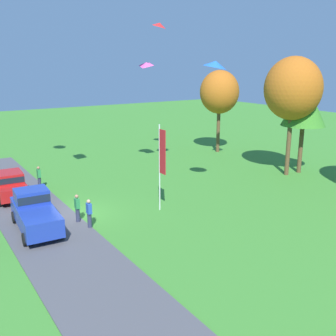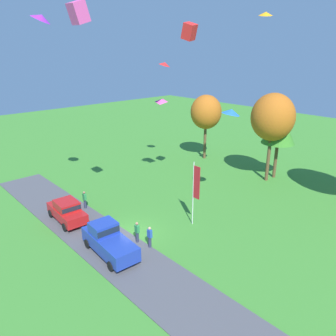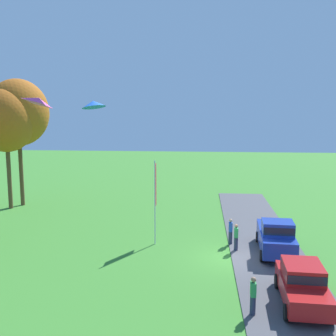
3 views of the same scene
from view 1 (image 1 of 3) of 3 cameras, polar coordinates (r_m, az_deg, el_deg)
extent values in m
plane|color=#3D842D|center=(24.92, -13.22, -6.63)|extent=(120.00, 120.00, 0.00)
cube|color=#4C4C51|center=(24.34, -18.02, -7.44)|extent=(36.00, 4.40, 0.06)
cube|color=red|center=(28.99, -21.94, -2.60)|extent=(4.50, 2.05, 0.80)
cube|color=red|center=(28.69, -22.05, -1.23)|extent=(2.09, 1.75, 0.70)
cube|color=#19232D|center=(28.69, -22.05, -1.23)|extent=(2.13, 1.72, 0.38)
cylinder|color=black|center=(30.63, -20.71, -2.36)|extent=(0.69, 0.28, 0.68)
cylinder|color=black|center=(27.60, -23.15, -4.46)|extent=(0.69, 0.28, 0.68)
cylinder|color=black|center=(27.80, -19.66, -3.97)|extent=(0.69, 0.28, 0.68)
cube|color=#1E389E|center=(22.89, -18.63, -6.59)|extent=(5.12, 2.23, 1.00)
cube|color=#1E389E|center=(23.34, -19.20, -3.87)|extent=(1.61, 1.86, 0.80)
cube|color=#19232D|center=(23.34, -19.20, -3.87)|extent=(1.64, 1.82, 0.44)
cylinder|color=black|center=(24.53, -21.39, -6.65)|extent=(0.69, 0.28, 0.68)
cylinder|color=black|center=(24.79, -17.25, -6.06)|extent=(0.69, 0.28, 0.68)
cylinder|color=black|center=(21.40, -20.01, -9.70)|extent=(0.69, 0.28, 0.68)
cylinder|color=black|center=(21.70, -15.27, -8.95)|extent=(0.69, 0.28, 0.68)
cylinder|color=#2D334C|center=(23.61, -12.95, -6.70)|extent=(0.24, 0.24, 0.88)
cube|color=#2D8E47|center=(23.35, -13.06, -5.01)|extent=(0.36, 0.22, 0.60)
sphere|color=#9E7051|center=(23.21, -13.12, -4.04)|extent=(0.22, 0.22, 0.22)
cylinder|color=#2D334C|center=(22.68, -11.30, -7.53)|extent=(0.24, 0.24, 0.88)
cube|color=#2851AD|center=(22.41, -11.40, -5.78)|extent=(0.36, 0.22, 0.60)
sphere|color=tan|center=(22.27, -11.45, -4.77)|extent=(0.22, 0.22, 0.22)
cylinder|color=#2D334C|center=(30.58, -18.14, -2.08)|extent=(0.24, 0.24, 0.88)
cube|color=#2D8E47|center=(30.38, -18.25, -0.74)|extent=(0.36, 0.22, 0.60)
sphere|color=#9E7051|center=(30.27, -18.31, 0.02)|extent=(0.22, 0.22, 0.22)
cylinder|color=brown|center=(41.33, 7.29, 5.35)|extent=(0.36, 0.36, 4.41)
ellipsoid|color=#B25B19|center=(40.86, 7.48, 10.88)|extent=(3.97, 3.97, 4.37)
cylinder|color=brown|center=(33.72, 17.08, 3.20)|extent=(0.36, 0.36, 5.04)
ellipsoid|color=#B25B19|center=(33.15, 17.69, 10.94)|extent=(4.54, 4.54, 4.99)
cylinder|color=brown|center=(34.90, 18.67, 2.58)|extent=(0.36, 0.36, 4.01)
cone|color=#387F28|center=(34.34, 19.20, 8.80)|extent=(3.61, 3.61, 3.61)
cylinder|color=silver|center=(24.26, -1.23, -0.04)|extent=(0.08, 0.08, 5.45)
cube|color=red|center=(23.71, -0.79, 2.32)|extent=(0.64, 0.04, 2.73)
pyramid|color=#EA4C9E|center=(32.43, -3.24, 14.83)|extent=(1.38, 1.38, 0.55)
cone|color=red|center=(36.56, -1.27, 20.07)|extent=(1.82, 1.81, 0.68)
cone|color=blue|center=(25.46, 6.86, 14.74)|extent=(2.15, 2.16, 0.68)
camera|label=2|loc=(8.02, -100.64, 34.26)|focal=35.00mm
camera|label=3|loc=(45.14, -21.71, 13.34)|focal=42.00mm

